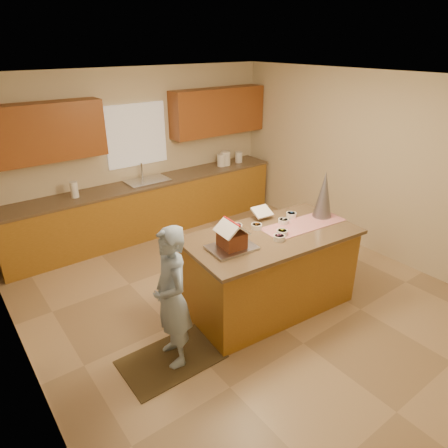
{
  "coord_description": "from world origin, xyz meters",
  "views": [
    {
      "loc": [
        -2.82,
        -3.41,
        3.08
      ],
      "look_at": [
        -0.1,
        0.2,
        1.0
      ],
      "focal_mm": 32.29,
      "sensor_mm": 36.0,
      "label": 1
    }
  ],
  "objects_px": {
    "island_base": "(270,272)",
    "tinsel_tree": "(324,195)",
    "gingerbread_house": "(232,237)",
    "boy": "(172,298)"
  },
  "relations": [
    {
      "from": "boy",
      "to": "gingerbread_house",
      "type": "xyz_separation_m",
      "value": [
        0.82,
        0.09,
        0.38
      ]
    },
    {
      "from": "island_base",
      "to": "tinsel_tree",
      "type": "xyz_separation_m",
      "value": [
        0.85,
        -0.01,
        0.82
      ]
    },
    {
      "from": "island_base",
      "to": "gingerbread_house",
      "type": "xyz_separation_m",
      "value": [
        -0.6,
        -0.01,
        0.67
      ]
    },
    {
      "from": "boy",
      "to": "gingerbread_house",
      "type": "bearing_deg",
      "value": 106.72
    },
    {
      "from": "island_base",
      "to": "tinsel_tree",
      "type": "bearing_deg",
      "value": 3.67
    },
    {
      "from": "island_base",
      "to": "gingerbread_house",
      "type": "distance_m",
      "value": 0.9
    },
    {
      "from": "boy",
      "to": "gingerbread_house",
      "type": "relative_size",
      "value": 4.59
    },
    {
      "from": "tinsel_tree",
      "to": "gingerbread_house",
      "type": "relative_size",
      "value": 1.83
    },
    {
      "from": "boy",
      "to": "island_base",
      "type": "bearing_deg",
      "value": 104.2
    },
    {
      "from": "island_base",
      "to": "boy",
      "type": "relative_size",
      "value": 1.3
    }
  ]
}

